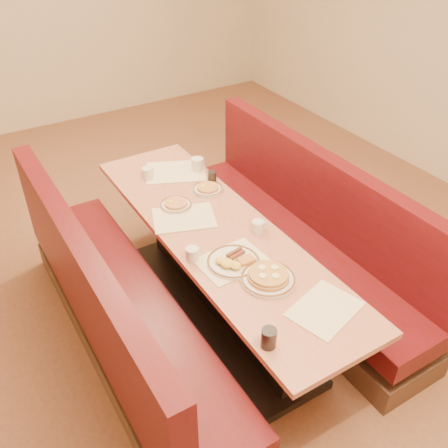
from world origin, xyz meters
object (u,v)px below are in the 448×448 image
coffee_mug_d (147,173)px  soda_tumbler_near (269,338)px  coffee_mug_a (258,227)px  coffee_mug_b (193,254)px  diner_table (218,274)px  coffee_mug_c (198,164)px  booth_right (301,242)px  booth_left (118,315)px  pancake_plate (268,277)px  eggs_plate (233,262)px  soda_tumbler_mid (212,177)px

coffee_mug_d → soda_tumbler_near: soda_tumbler_near is taller
coffee_mug_a → coffee_mug_b: bearing=-168.5°
diner_table → coffee_mug_a: bearing=-36.1°
coffee_mug_c → coffee_mug_d: bearing=146.6°
booth_right → booth_left: bearing=180.0°
booth_left → pancake_plate: 1.01m
booth_left → booth_right: size_ratio=1.00×
eggs_plate → coffee_mug_d: bearing=90.4°
coffee_mug_b → soda_tumbler_mid: bearing=48.7°
coffee_mug_b → coffee_mug_a: bearing=-1.0°
coffee_mug_b → coffee_mug_d: size_ratio=1.04×
coffee_mug_c → soda_tumbler_mid: coffee_mug_c is taller
coffee_mug_d → soda_tumbler_near: 1.83m
coffee_mug_d → coffee_mug_c: bearing=-36.3°
diner_table → soda_tumbler_mid: soda_tumbler_mid is taller
diner_table → soda_tumbler_mid: 0.74m
eggs_plate → booth_left: bearing=151.7°
booth_right → eggs_plate: booth_right is taller
coffee_mug_d → soda_tumbler_near: (-0.18, -1.82, 0.01)m
booth_right → coffee_mug_a: bearing=-163.1°
booth_right → coffee_mug_a: 0.69m
diner_table → booth_left: booth_left is taller
diner_table → coffee_mug_c: size_ratio=19.23×
eggs_plate → coffee_mug_a: 0.36m
pancake_plate → coffee_mug_d: size_ratio=2.99×
coffee_mug_a → pancake_plate: bearing=-109.0°
booth_left → coffee_mug_a: size_ratio=22.41×
coffee_mug_a → coffee_mug_b: (-0.49, -0.02, -0.00)m
coffee_mug_c → soda_tumbler_near: 1.82m
coffee_mug_a → coffee_mug_c: size_ratio=0.86×
pancake_plate → coffee_mug_b: 0.48m
booth_right → pancake_plate: size_ratio=7.84×
diner_table → booth_right: bearing=0.0°
coffee_mug_a → coffee_mug_b: same height
coffee_mug_d → soda_tumbler_mid: bearing=-62.4°
coffee_mug_c → soda_tumbler_near: soda_tumbler_near is taller
soda_tumbler_mid → diner_table: bearing=-117.2°
coffee_mug_c → soda_tumbler_near: size_ratio=1.21×
diner_table → coffee_mug_d: coffee_mug_d is taller
coffee_mug_a → booth_right: bearing=25.7°
coffee_mug_c → coffee_mug_d: 0.40m
coffee_mug_d → eggs_plate: bearing=-112.7°
booth_right → soda_tumbler_mid: size_ratio=27.65×
eggs_plate → soda_tumbler_near: 0.64m
eggs_plate → coffee_mug_d: 1.20m
pancake_plate → soda_tumbler_mid: bearing=75.7°
diner_table → pancake_plate: pancake_plate is taller
diner_table → coffee_mug_b: coffee_mug_b is taller
pancake_plate → soda_tumbler_near: 0.48m
eggs_plate → soda_tumbler_mid: (0.38, 0.89, 0.03)m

